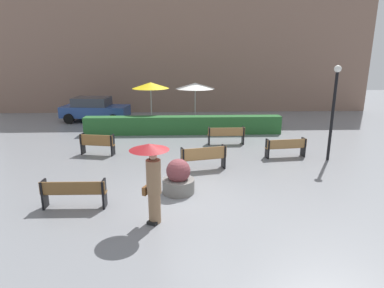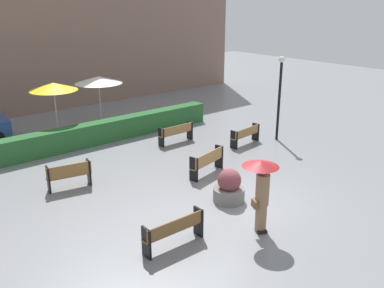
{
  "view_description": "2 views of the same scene",
  "coord_description": "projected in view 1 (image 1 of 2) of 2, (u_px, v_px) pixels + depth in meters",
  "views": [
    {
      "loc": [
        -0.22,
        -9.42,
        4.31
      ],
      "look_at": [
        0.24,
        2.73,
        0.96
      ],
      "focal_mm": 30.99,
      "sensor_mm": 36.0,
      "label": 1
    },
    {
      "loc": [
        -9.1,
        -8.29,
        6.2
      ],
      "look_at": [
        0.8,
        3.55,
        0.89
      ],
      "focal_mm": 39.29,
      "sensor_mm": 36.0,
      "label": 2
    }
  ],
  "objects": [
    {
      "name": "bench_near_left",
      "position": [
        74.0,
        192.0,
        9.42
      ],
      "size": [
        1.83,
        0.39,
        0.84
      ],
      "color": "brown",
      "rests_on": "ground"
    },
    {
      "name": "parked_car",
      "position": [
        95.0,
        109.0,
        21.44
      ],
      "size": [
        4.38,
        2.36,
        1.57
      ],
      "color": "#28478C",
      "rests_on": "ground"
    },
    {
      "name": "building_facade",
      "position": [
        182.0,
        40.0,
        24.25
      ],
      "size": [
        28.0,
        1.2,
        10.53
      ],
      "primitive_type": "cube",
      "color": "#846656",
      "rests_on": "ground"
    },
    {
      "name": "ground_plane",
      "position": [
        187.0,
        197.0,
        10.23
      ],
      "size": [
        60.0,
        60.0,
        0.0
      ],
      "primitive_type": "plane",
      "color": "gray"
    },
    {
      "name": "patio_umbrella_white",
      "position": [
        195.0,
        86.0,
        20.04
      ],
      "size": [
        2.37,
        2.37,
        2.58
      ],
      "color": "silver",
      "rests_on": "ground"
    },
    {
      "name": "bench_far_right",
      "position": [
        286.0,
        146.0,
        14.06
      ],
      "size": [
        1.77,
        0.57,
        0.81
      ],
      "color": "#9E7242",
      "rests_on": "ground"
    },
    {
      "name": "pedestrian_with_umbrella",
      "position": [
        152.0,
        172.0,
        8.4
      ],
      "size": [
        1.01,
        1.01,
        2.13
      ],
      "color": "#8C6B4C",
      "rests_on": "ground"
    },
    {
      "name": "bench_far_left",
      "position": [
        97.0,
        143.0,
        14.39
      ],
      "size": [
        1.54,
        0.63,
        0.92
      ],
      "color": "olive",
      "rests_on": "ground"
    },
    {
      "name": "patio_umbrella_yellow",
      "position": [
        151.0,
        85.0,
        19.22
      ],
      "size": [
        2.15,
        2.15,
        2.67
      ],
      "color": "silver",
      "rests_on": "ground"
    },
    {
      "name": "hedge_strip",
      "position": [
        183.0,
        125.0,
        18.19
      ],
      "size": [
        10.73,
        0.7,
        0.98
      ],
      "primitive_type": "cube",
      "color": "#28602D",
      "rests_on": "ground"
    },
    {
      "name": "bench_mid_center",
      "position": [
        204.0,
        157.0,
        12.5
      ],
      "size": [
        1.78,
        0.73,
        0.91
      ],
      "color": "#9E7242",
      "rests_on": "ground"
    },
    {
      "name": "bench_back_row",
      "position": [
        226.0,
        134.0,
        16.08
      ],
      "size": [
        1.8,
        0.41,
        0.84
      ],
      "color": "#9E7242",
      "rests_on": "ground"
    },
    {
      "name": "planter_pot",
      "position": [
        178.0,
        179.0,
        10.47
      ],
      "size": [
        1.02,
        1.02,
        1.11
      ],
      "color": "slate",
      "rests_on": "ground"
    },
    {
      "name": "lamp_post",
      "position": [
        334.0,
        103.0,
        13.2
      ],
      "size": [
        0.28,
        0.28,
        3.86
      ],
      "color": "black",
      "rests_on": "ground"
    }
  ]
}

